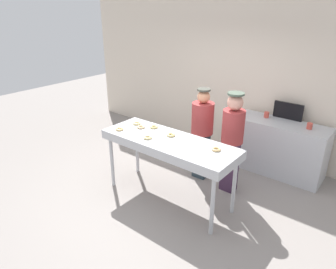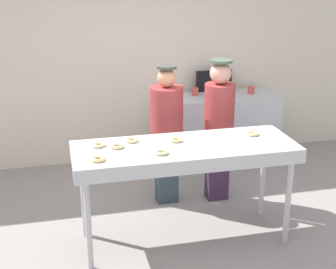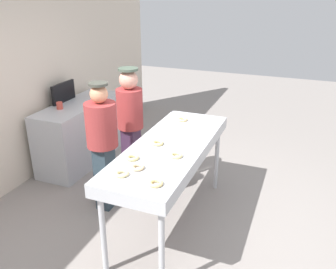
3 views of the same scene
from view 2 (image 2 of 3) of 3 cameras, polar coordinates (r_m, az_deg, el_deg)
The scene contains 16 objects.
ground_plane at distance 4.99m, azimuth 1.88°, elevation -12.18°, with size 16.00×16.00×0.00m, color gray.
back_wall at distance 6.61m, azimuth -3.34°, elevation 9.77°, with size 8.00×0.12×3.02m, color beige.
fryer_conveyor at distance 4.57m, azimuth 2.01°, elevation -2.18°, with size 2.11×0.75×1.01m.
plain_donut_0 at distance 4.49m, azimuth -6.03°, elevation -1.38°, with size 0.13×0.13×0.03m, color beige.
plain_donut_1 at distance 4.55m, azimuth -8.18°, elevation -1.22°, with size 0.13×0.13×0.03m, color beige.
plain_donut_2 at distance 4.88m, azimuth 9.93°, elevation 0.11°, with size 0.13×0.13×0.03m, color #F9CF88.
plain_donut_3 at distance 4.22m, azimuth -8.25°, elevation -2.87°, with size 0.13×0.13×0.03m, color #F9D282.
plain_donut_4 at distance 4.33m, azimuth -0.78°, elevation -2.11°, with size 0.13×0.13×0.03m, color #EAD38A.
plain_donut_5 at distance 4.64m, azimuth -4.29°, elevation -0.66°, with size 0.13×0.13×0.03m, color #EAD383.
plain_donut_6 at distance 4.64m, azimuth 0.95°, elevation -0.61°, with size 0.13×0.13×0.03m, color #F0D584.
worker_baker at distance 5.37m, azimuth -0.17°, elevation 1.03°, with size 0.37×0.37×1.60m.
worker_assistant at distance 5.46m, azimuth 6.01°, elevation 1.52°, with size 0.34×0.34×1.65m.
prep_counter at distance 6.69m, azimuth 5.94°, elevation 0.66°, with size 1.60×0.60×0.95m, color #B7BABF.
paper_cup_0 at distance 6.70m, azimuth 9.76°, elevation 5.20°, with size 0.09×0.09×0.10m, color #CC4C3F.
paper_cup_1 at distance 6.53m, azimuth 3.21°, elevation 5.08°, with size 0.09×0.09×0.10m, color #CC4C3F.
menu_display at distance 6.75m, azimuth 5.43°, elevation 6.33°, with size 0.51×0.04×0.29m, color black.
Camera 2 is at (-1.14, -4.10, 2.61)m, focal length 51.70 mm.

